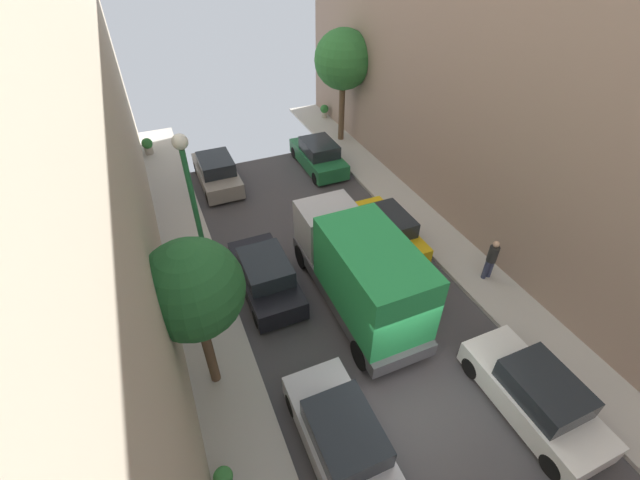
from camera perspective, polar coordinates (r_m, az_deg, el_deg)
The scene contains 18 objects.
ground at distance 13.41m, azimuth 13.10°, elevation -20.21°, with size 32.00×32.00×0.00m, color #423F42.
sidewalk_left at distance 12.28m, azimuth -9.27°, elevation -28.22°, with size 2.00×44.00×0.15m, color #B7B2A8.
sidewalk_right at distance 15.99m, azimuth 28.46°, elevation -12.07°, with size 2.00×44.00×0.15m, color #B7B2A8.
parked_car_left_2 at distance 11.76m, azimuth 3.10°, elevation -25.36°, with size 1.78×4.20×1.57m.
parked_car_left_3 at distance 15.44m, azimuth -7.38°, elevation -4.83°, with size 1.78×4.20×1.57m.
parked_car_left_4 at distance 22.02m, azimuth -13.82°, elevation 8.92°, with size 1.78×4.20×1.57m.
parked_car_right_2 at distance 13.67m, azimuth 27.19°, elevation -18.24°, with size 1.78×4.20×1.57m.
parked_car_right_3 at distance 17.60m, azimuth 8.94°, elevation 1.32°, with size 1.78×4.20×1.57m.
parked_car_right_4 at distance 22.95m, azimuth -0.21°, elevation 11.37°, with size 1.78×4.20×1.57m.
delivery_truck at distance 14.04m, azimuth 5.37°, elevation -4.01°, with size 2.26×6.60×3.38m.
pedestrian at distance 16.72m, azimuth 22.26°, elevation -2.33°, with size 0.40×0.36×1.72m.
street_tree_0 at distance 10.80m, azimuth -16.93°, elevation -6.52°, with size 2.61×2.61×5.09m.
street_tree_1 at distance 24.62m, azimuth 3.18°, elevation 23.19°, with size 3.15×3.15×6.15m.
potted_plant_1 at distance 28.95m, azimuth 0.60°, elevation 17.21°, with size 0.54×0.54×0.85m.
potted_plant_2 at distance 11.71m, azimuth -12.91°, elevation -29.09°, with size 0.47×0.47×0.83m.
potted_plant_3 at distance 26.10m, azimuth -22.37°, elevation 11.80°, with size 0.60×0.60×0.91m.
potted_plant_4 at distance 16.36m, azimuth -19.12°, elevation -4.17°, with size 0.63×0.63×1.00m.
lamp_post at distance 13.08m, azimuth -16.69°, elevation 4.51°, with size 0.44×0.44×6.39m.
Camera 1 is at (-5.24, -4.99, 11.29)m, focal length 23.57 mm.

